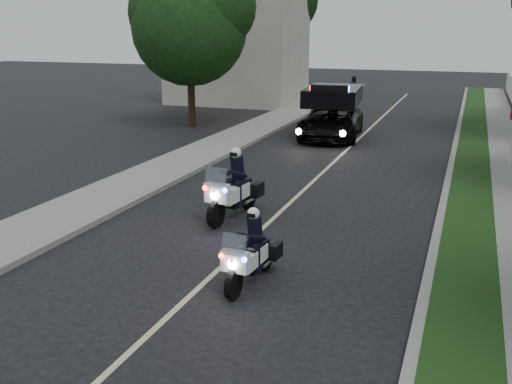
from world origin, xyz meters
TOP-DOWN VIEW (x-y plane):
  - ground at (0.00, 0.00)m, footprint 120.00×120.00m
  - curb_right at (4.10, 10.00)m, footprint 0.20×60.00m
  - grass_verge at (4.80, 10.00)m, footprint 1.20×60.00m
  - curb_left at (-4.10, 10.00)m, footprint 0.20×60.00m
  - sidewalk_left at (-5.20, 10.00)m, footprint 2.00×60.00m
  - building_far at (-10.00, 26.00)m, footprint 8.00×6.00m
  - lane_marking at (0.00, 10.00)m, footprint 0.12×50.00m
  - police_moto_left at (-1.02, 3.27)m, footprint 0.98×2.24m
  - police_moto_right at (0.86, -0.43)m, footprint 0.74×1.82m
  - police_suv at (-1.24, 15.42)m, footprint 3.02×5.60m
  - bicycle at (-2.08, 24.69)m, footprint 0.64×1.61m
  - cyclist at (-2.08, 24.69)m, footprint 0.70×0.50m
  - sign_post at (6.00, 10.99)m, footprint 0.40×0.40m
  - tree_left_near at (-8.51, 16.11)m, footprint 7.09×7.09m
  - tree_left_far at (-9.30, 29.08)m, footprint 8.01×8.01m

SIDE VIEW (x-z plane):
  - ground at x=0.00m, z-range 0.00..0.00m
  - police_moto_left at x=-1.02m, z-range -0.92..0.92m
  - police_moto_right at x=0.86m, z-range -0.76..0.76m
  - police_suv at x=-1.24m, z-range -1.31..1.31m
  - bicycle at x=-2.08m, z-range -0.41..0.41m
  - cyclist at x=-2.08m, z-range -0.92..0.92m
  - sign_post at x=6.00m, z-range -1.12..1.12m
  - tree_left_near at x=-8.51m, z-range -4.64..4.64m
  - tree_left_far at x=-9.30m, z-range -5.31..5.31m
  - lane_marking at x=0.00m, z-range 0.00..0.01m
  - curb_right at x=4.10m, z-range 0.00..0.15m
  - curb_left at x=-4.10m, z-range 0.00..0.15m
  - grass_verge at x=4.80m, z-range 0.00..0.16m
  - sidewalk_left at x=-5.20m, z-range 0.00..0.16m
  - building_far at x=-10.00m, z-range 0.00..7.00m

